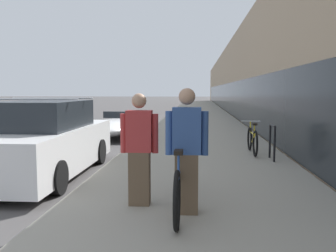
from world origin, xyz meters
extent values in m
cube|color=gray|center=(5.81, 21.00, 0.07)|extent=(4.31, 70.00, 0.14)
cube|color=tan|center=(13.01, 29.00, 2.69)|extent=(10.00, 70.00, 5.37)
cube|color=#1E2328|center=(8.05, 29.00, 1.25)|extent=(0.10, 63.00, 2.20)
torus|color=black|center=(5.47, 2.22, 0.50)|extent=(0.06, 0.72, 0.72)
torus|color=black|center=(5.47, 0.21, 0.50)|extent=(0.06, 0.72, 0.72)
cylinder|color=#2D56A8|center=(5.47, 1.21, 0.72)|extent=(0.04, 1.71, 0.04)
cylinder|color=#2D56A8|center=(5.47, 0.81, 0.62)|extent=(0.04, 1.02, 0.33)
cylinder|color=#2D56A8|center=(5.47, 0.57, 0.87)|extent=(0.03, 0.03, 0.30)
cube|color=black|center=(5.47, 0.57, 1.02)|extent=(0.11, 0.22, 0.05)
cylinder|color=#2D56A8|center=(5.47, 2.06, 0.88)|extent=(0.03, 0.03, 0.31)
cylinder|color=silver|center=(5.47, 2.06, 1.03)|extent=(0.52, 0.03, 0.03)
cube|color=brown|center=(5.56, 0.85, 0.55)|extent=(0.31, 0.22, 0.81)
cube|color=#33518E|center=(5.56, 0.85, 1.26)|extent=(0.38, 0.22, 0.62)
cylinder|color=#33518E|center=(5.33, 0.85, 1.23)|extent=(0.10, 0.10, 0.58)
cylinder|color=#33518E|center=(5.80, 0.85, 1.23)|extent=(0.10, 0.10, 0.58)
sphere|color=tan|center=(5.56, 0.85, 1.71)|extent=(0.22, 0.22, 0.22)
cube|color=brown|center=(4.88, 1.17, 0.53)|extent=(0.30, 0.21, 0.77)
cube|color=#B23333|center=(4.88, 1.17, 1.21)|extent=(0.36, 0.21, 0.59)
cylinder|color=#B23333|center=(4.65, 1.17, 1.18)|extent=(0.09, 0.09, 0.56)
cylinder|color=#B23333|center=(5.10, 1.17, 1.18)|extent=(0.09, 0.09, 0.56)
sphere|color=tan|center=(4.88, 1.17, 1.64)|extent=(0.21, 0.21, 0.21)
cylinder|color=black|center=(7.48, 4.63, 0.55)|extent=(0.05, 0.05, 0.82)
cylinder|color=black|center=(7.48, 5.18, 0.55)|extent=(0.05, 0.05, 0.82)
cylinder|color=black|center=(7.48, 4.90, 0.96)|extent=(0.05, 0.55, 0.05)
torus|color=black|center=(7.15, 6.31, 0.47)|extent=(0.05, 0.66, 0.66)
torus|color=black|center=(7.15, 5.31, 0.47)|extent=(0.05, 0.66, 0.66)
cylinder|color=yellow|center=(7.15, 5.81, 0.67)|extent=(0.04, 0.85, 0.04)
cylinder|color=yellow|center=(7.15, 5.61, 0.58)|extent=(0.04, 0.52, 0.30)
cylinder|color=yellow|center=(7.15, 5.49, 0.81)|extent=(0.03, 0.03, 0.27)
cube|color=black|center=(7.15, 5.49, 0.94)|extent=(0.11, 0.22, 0.05)
cylinder|color=yellow|center=(7.15, 6.23, 0.81)|extent=(0.03, 0.03, 0.29)
cylinder|color=silver|center=(7.15, 6.23, 0.96)|extent=(0.52, 0.03, 0.03)
cube|color=white|center=(2.52, 3.44, 0.58)|extent=(1.70, 4.60, 0.86)
cube|color=#1E2328|center=(2.52, 3.44, 1.29)|extent=(1.46, 2.30, 0.56)
cylinder|color=silver|center=(2.52, 3.94, 1.62)|extent=(1.82, 0.04, 0.04)
cylinder|color=silver|center=(2.52, 2.93, 1.62)|extent=(1.82, 0.04, 0.04)
cylinder|color=black|center=(1.73, 4.82, 0.30)|extent=(0.22, 0.60, 0.60)
cylinder|color=black|center=(3.30, 4.82, 0.30)|extent=(0.22, 0.60, 0.60)
cylinder|color=black|center=(3.30, 2.05, 0.30)|extent=(0.22, 0.60, 0.60)
ellipsoid|color=white|center=(2.63, 9.75, 0.43)|extent=(1.69, 4.06, 0.59)
cube|color=#1E2328|center=(2.63, 10.26, 0.85)|extent=(1.18, 0.04, 0.26)
cylinder|color=black|center=(1.84, 10.93, 0.30)|extent=(0.22, 0.60, 0.60)
cylinder|color=black|center=(3.42, 10.93, 0.30)|extent=(0.22, 0.60, 0.60)
cylinder|color=black|center=(1.84, 8.58, 0.30)|extent=(0.22, 0.60, 0.60)
cylinder|color=black|center=(3.42, 8.58, 0.30)|extent=(0.22, 0.60, 0.60)
camera|label=1|loc=(5.70, -4.08, 1.79)|focal=40.00mm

